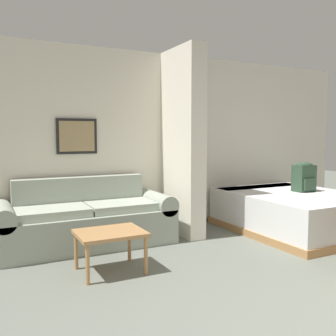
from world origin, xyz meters
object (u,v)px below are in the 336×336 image
Objects in this scene: coffee_table at (110,236)px; backpack at (304,176)px; bed at (294,211)px; couch at (86,221)px.

backpack is at bearing 7.49° from coffee_table.
coffee_table is 2.95m from bed.
couch is 1.02m from coffee_table.
backpack is (3.15, 0.41, 0.42)m from coffee_table.
coffee_table is 0.33× the size of bed.
coffee_table is 1.52× the size of backpack.
coffee_table is (-0.02, -1.02, 0.05)m from couch.
couch reaches higher than coffee_table.
backpack is at bearing 6.96° from bed.
backpack reaches higher than coffee_table.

